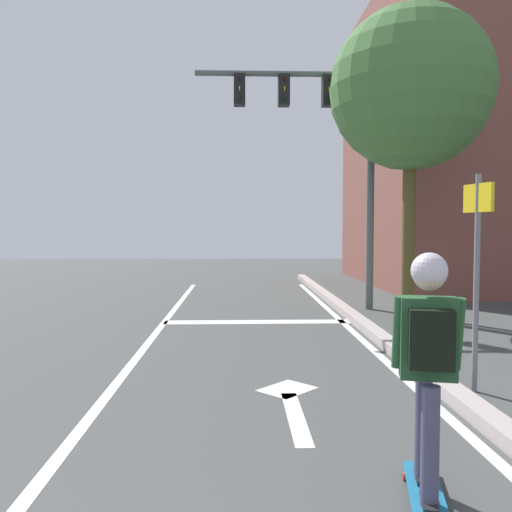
{
  "coord_description": "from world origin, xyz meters",
  "views": [
    {
      "loc": [
        1.3,
        -0.31,
        1.75
      ],
      "look_at": [
        1.55,
        6.85,
        1.37
      ],
      "focal_mm": 37.15,
      "sensor_mm": 36.0,
      "label": 1
    }
  ],
  "objects_px": {
    "skateboard": "(425,493)",
    "skater": "(428,345)",
    "roadside_tree": "(411,90)",
    "street_sign_post": "(477,251)",
    "traffic_signal_mast": "(321,128)"
  },
  "relations": [
    {
      "from": "skateboard",
      "to": "roadside_tree",
      "type": "bearing_deg",
      "value": 72.97
    },
    {
      "from": "roadside_tree",
      "to": "skateboard",
      "type": "bearing_deg",
      "value": -107.03
    },
    {
      "from": "skater",
      "to": "traffic_signal_mast",
      "type": "relative_size",
      "value": 0.28
    },
    {
      "from": "roadside_tree",
      "to": "street_sign_post",
      "type": "bearing_deg",
      "value": -99.55
    },
    {
      "from": "skater",
      "to": "skateboard",
      "type": "bearing_deg",
      "value": 76.99
    },
    {
      "from": "street_sign_post",
      "to": "roadside_tree",
      "type": "bearing_deg",
      "value": 80.45
    },
    {
      "from": "street_sign_post",
      "to": "roadside_tree",
      "type": "relative_size",
      "value": 0.39
    },
    {
      "from": "traffic_signal_mast",
      "to": "roadside_tree",
      "type": "bearing_deg",
      "value": -35.58
    },
    {
      "from": "roadside_tree",
      "to": "skater",
      "type": "bearing_deg",
      "value": -107.02
    },
    {
      "from": "skater",
      "to": "street_sign_post",
      "type": "relative_size",
      "value": 0.66
    },
    {
      "from": "skateboard",
      "to": "traffic_signal_mast",
      "type": "height_order",
      "value": "traffic_signal_mast"
    },
    {
      "from": "skateboard",
      "to": "skater",
      "type": "height_order",
      "value": "skater"
    },
    {
      "from": "skater",
      "to": "street_sign_post",
      "type": "height_order",
      "value": "street_sign_post"
    },
    {
      "from": "traffic_signal_mast",
      "to": "skateboard",
      "type": "bearing_deg",
      "value": -94.14
    },
    {
      "from": "street_sign_post",
      "to": "roadside_tree",
      "type": "xyz_separation_m",
      "value": [
        0.79,
        4.68,
        2.89
      ]
    }
  ]
}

